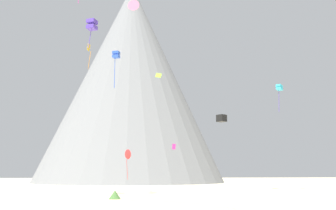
% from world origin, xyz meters
% --- Properties ---
extents(dune_foreground_right, '(29.47, 25.24, 2.91)m').
position_xyz_m(dune_foreground_right, '(4.38, 11.37, 0.00)').
color(dune_foreground_right, beige).
rests_on(dune_foreground_right, ground_plane).
extents(bush_mid_center, '(2.05, 2.05, 0.45)m').
position_xyz_m(bush_mid_center, '(0.35, 4.36, 0.22)').
color(bush_mid_center, '#568442').
rests_on(bush_mid_center, ground_plane).
extents(bush_far_right, '(1.94, 1.94, 1.09)m').
position_xyz_m(bush_far_right, '(-8.81, 21.06, 0.54)').
color(bush_far_right, '#477238').
rests_on(bush_far_right, ground_plane).
extents(bush_scatter_east, '(1.79, 1.79, 0.84)m').
position_xyz_m(bush_scatter_east, '(9.86, 7.11, 0.42)').
color(bush_scatter_east, '#477238').
rests_on(bush_scatter_east, ground_plane).
extents(rock_massif, '(75.55, 75.55, 69.11)m').
position_xyz_m(rock_massif, '(-3.81, 101.90, 30.54)').
color(rock_massif, slate).
rests_on(rock_massif, ground_plane).
extents(kite_indigo_mid, '(1.67, 1.68, 4.24)m').
position_xyz_m(kite_indigo_mid, '(-12.65, 24.66, 24.22)').
color(kite_indigo_mid, '#5138B2').
extents(kite_rainbow_high, '(2.40, 1.09, 2.35)m').
position_xyz_m(kite_rainbow_high, '(-6.07, 44.48, 36.27)').
color(kite_rainbow_high, '#E5668C').
extents(kite_black_low, '(1.69, 1.69, 1.10)m').
position_xyz_m(kite_black_low, '(7.27, 28.87, 11.56)').
color(kite_black_low, black).
extents(kite_red_low, '(1.58, 1.95, 6.56)m').
position_xyz_m(kite_red_low, '(-6.56, 56.69, 7.10)').
color(kite_red_low, red).
extents(kite_lime_mid, '(1.24, 0.57, 1.04)m').
position_xyz_m(kite_lime_mid, '(-1.32, 41.49, 21.28)').
color(kite_lime_mid, '#8CD133').
extents(kite_cyan_mid, '(1.44, 1.42, 5.31)m').
position_xyz_m(kite_cyan_mid, '(21.75, 40.12, 19.19)').
color(kite_cyan_mid, '#33BCDB').
extents(kite_gold_high, '(0.75, 0.83, 5.05)m').
position_xyz_m(kite_gold_high, '(-14.52, 43.53, 26.18)').
color(kite_gold_high, gold).
extents(kite_blue_mid, '(1.18, 1.20, 5.40)m').
position_xyz_m(kite_blue_mid, '(-9.11, 25.21, 19.96)').
color(kite_blue_mid, blue).
extents(kite_magenta_low, '(0.84, 0.24, 1.27)m').
position_xyz_m(kite_magenta_low, '(3.49, 55.13, 8.81)').
color(kite_magenta_low, '#D1339E').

